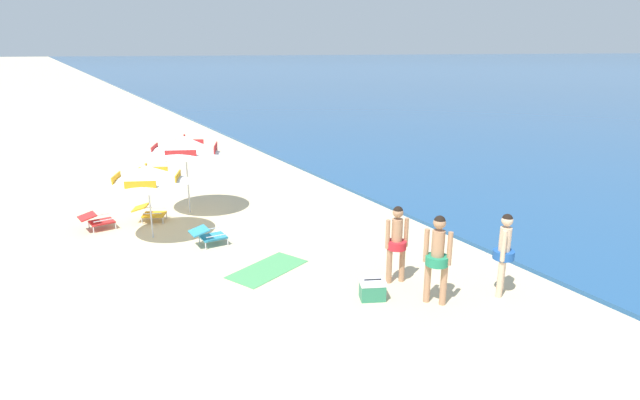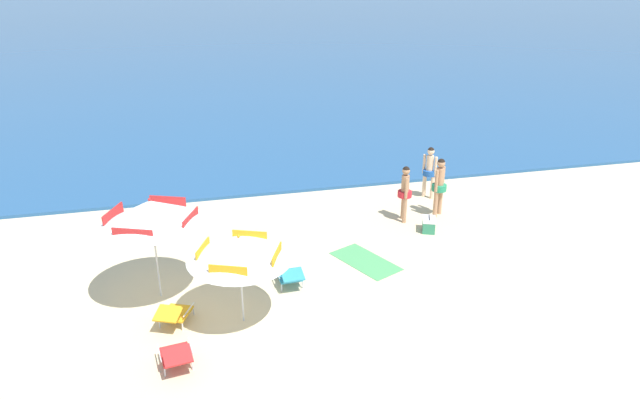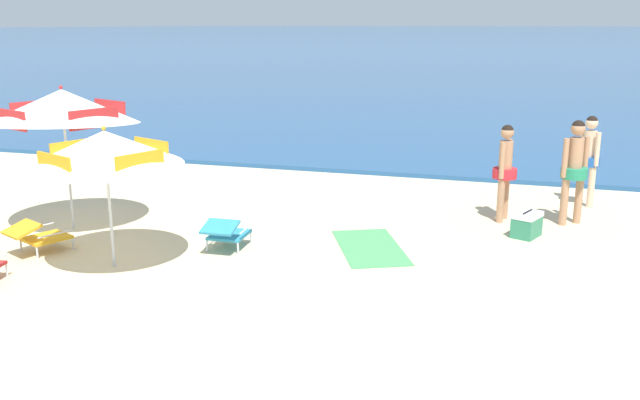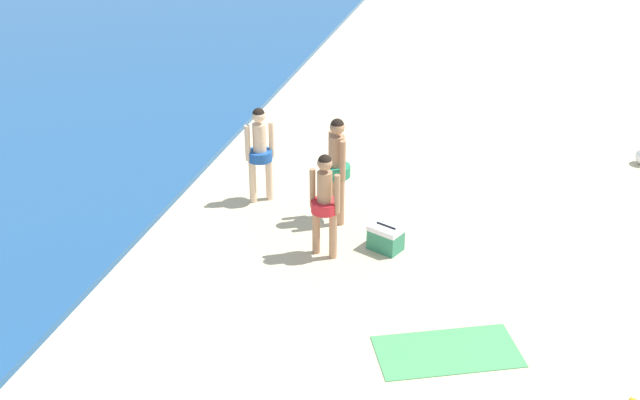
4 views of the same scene
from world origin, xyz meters
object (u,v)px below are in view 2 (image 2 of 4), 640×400
cooler_box (429,224)px  beach_towel (365,261)px  lounge_chair_facing_sea (290,275)px  beach_umbrella_striped_main (239,248)px  lounge_chair_under_umbrella (176,355)px  person_standing_near_shore (439,183)px  lounge_chair_beside_umbrella (173,313)px  person_wading_in (405,190)px  person_standing_beside (430,169)px  beach_umbrella_striped_second (151,213)px

cooler_box → beach_towel: cooler_box is taller
lounge_chair_facing_sea → beach_umbrella_striped_main: bearing=-137.4°
lounge_chair_under_umbrella → person_standing_near_shore: (7.58, 5.25, 0.74)m
lounge_chair_beside_umbrella → person_wading_in: person_wading_in is taller
person_standing_beside → cooler_box: bearing=-113.6°
beach_towel → lounge_chair_under_umbrella: bearing=-146.7°
lounge_chair_under_umbrella → person_wading_in: person_wading_in is taller
person_standing_near_shore → beach_towel: 3.85m
cooler_box → beach_towel: (-2.27, -1.26, -0.20)m
beach_umbrella_striped_second → person_wading_in: size_ratio=1.79×
lounge_chair_beside_umbrella → beach_towel: lounge_chair_beside_umbrella is taller
lounge_chair_under_umbrella → lounge_chair_facing_sea: lounge_chair_facing_sea is taller
lounge_chair_facing_sea → person_wading_in: (3.91, 2.83, 0.68)m
lounge_chair_under_umbrella → person_standing_near_shore: bearing=34.7°
beach_towel → cooler_box: bearing=29.1°
beach_umbrella_striped_second → person_standing_near_shore: (7.92, 2.64, -1.00)m
lounge_chair_under_umbrella → person_standing_beside: bearing=40.1°
beach_towel → lounge_chair_facing_sea: bearing=-160.8°
beach_umbrella_striped_second → person_standing_beside: size_ratio=1.77×
beach_umbrella_striped_main → person_standing_near_shore: bearing=33.0°
person_standing_near_shore → beach_towel: (-2.97, -2.22, -1.02)m
beach_umbrella_striped_main → lounge_chair_beside_umbrella: (-1.39, 0.19, -1.40)m
beach_umbrella_striped_main → beach_umbrella_striped_second: size_ratio=1.00×
beach_umbrella_striped_main → lounge_chair_facing_sea: beach_umbrella_striped_main is taller
beach_umbrella_striped_main → beach_umbrella_striped_second: (-1.68, 1.41, 0.35)m
beach_umbrella_striped_second → lounge_chair_under_umbrella: (0.34, -2.60, -1.75)m
lounge_chair_under_umbrella → beach_umbrella_striped_second: bearing=97.4°
beach_umbrella_striped_second → person_wading_in: beach_umbrella_striped_second is taller
lounge_chair_beside_umbrella → lounge_chair_facing_sea: size_ratio=1.13×
beach_umbrella_striped_main → lounge_chair_under_umbrella: 2.28m
lounge_chair_under_umbrella → person_standing_beside: person_standing_beside is taller
lounge_chair_beside_umbrella → person_standing_beside: size_ratio=0.59×
beach_umbrella_striped_second → person_standing_near_shore: size_ratio=1.68×
lounge_chair_beside_umbrella → person_wading_in: bearing=30.0°
lounge_chair_under_umbrella → person_standing_near_shore: 9.25m
beach_umbrella_striped_second → person_standing_near_shore: beach_umbrella_striped_second is taller
lounge_chair_facing_sea → beach_umbrella_striped_second: bearing=174.3°
beach_umbrella_striped_main → lounge_chair_under_umbrella: (-1.34, -1.20, -1.40)m
beach_umbrella_striped_second → person_standing_beside: 9.25m
lounge_chair_beside_umbrella → person_standing_near_shore: bearing=26.9°
person_wading_in → beach_towel: person_wading_in is taller
cooler_box → beach_umbrella_striped_second: bearing=-166.9°
person_standing_near_shore → person_standing_beside: bearing=76.9°
lounge_chair_facing_sea → cooler_box: 4.75m
lounge_chair_under_umbrella → person_standing_beside: (7.91, 6.65, 0.69)m
person_standing_beside → beach_towel: size_ratio=0.93×
person_wading_in → beach_towel: (-1.86, -2.12, -0.96)m
lounge_chair_beside_umbrella → beach_towel: (4.66, 1.64, -0.27)m
lounge_chair_facing_sea → beach_towel: lounge_chair_facing_sea is taller
beach_umbrella_striped_main → person_standing_beside: beach_umbrella_striped_main is taller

